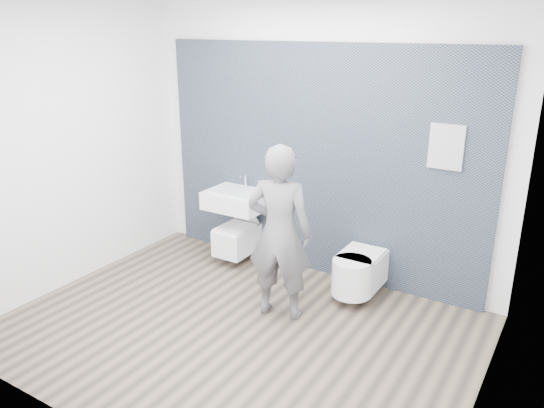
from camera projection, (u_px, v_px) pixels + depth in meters
The scene contains 8 objects.
ground at pixel (236, 330), 4.68m from camera, with size 4.00×4.00×0.00m, color brown.
room_shell at pixel (232, 135), 4.12m from camera, with size 4.00×4.00×4.00m.
tile_wall at pixel (313, 268), 5.86m from camera, with size 3.60×0.06×2.40m, color black.
washbasin at pixel (236, 199), 5.82m from camera, with size 0.65×0.49×0.49m.
toilet_square at pixel (237, 238), 5.96m from camera, with size 0.35×0.50×0.61m.
toilet_rounded at pixel (357, 272), 5.15m from camera, with size 0.39×0.67×0.36m.
info_placard at pixel (430, 300), 5.18m from camera, with size 0.30×0.03×0.41m, color white.
visitor at pixel (280, 233), 4.69m from camera, with size 0.59×0.39×1.61m, color slate.
Camera 1 is at (2.41, -3.30, 2.56)m, focal length 35.00 mm.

